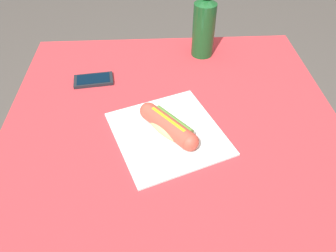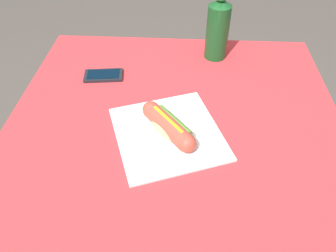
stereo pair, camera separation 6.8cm
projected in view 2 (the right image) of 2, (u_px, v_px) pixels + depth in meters
The scene contains 5 objects.
dining_table at pixel (173, 177), 0.94m from camera, with size 1.09×0.93×0.78m.
paper_wrapper at pixel (168, 133), 0.86m from camera, with size 0.28×0.27×0.01m, color silver.
hot_dog at pixel (168, 126), 0.84m from camera, with size 0.17×0.15×0.05m.
cell_phone at pixel (103, 75), 1.05m from camera, with size 0.08×0.13×0.01m.
soda_bottle at pixel (218, 28), 1.07m from camera, with size 0.08×0.08×0.24m.
Camera 2 is at (0.57, 0.02, 1.40)m, focal length 34.67 mm.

